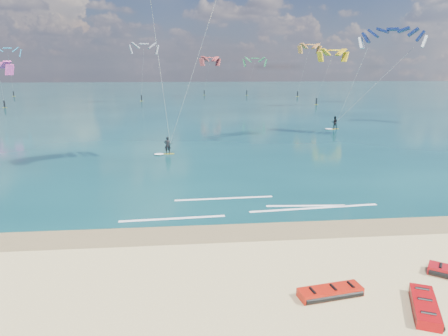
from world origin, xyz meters
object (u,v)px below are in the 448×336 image
at_px(kitesurfer_main, 175,59).
at_px(kitesurfer_far, 364,75).
at_px(packed_kite_left, 330,296).
at_px(packed_kite_right, 424,311).

distance_m(kitesurfer_main, kitesurfer_far, 26.17).
height_order(packed_kite_left, packed_kite_right, packed_kite_right).
bearing_deg(packed_kite_right, kitesurfer_far, 3.69).
bearing_deg(kitesurfer_main, packed_kite_right, -67.70).
bearing_deg(packed_kite_right, packed_kite_left, 91.89).
xyz_separation_m(packed_kite_left, kitesurfer_main, (-5.71, 21.77, 8.50)).
bearing_deg(packed_kite_left, kitesurfer_main, 95.36).
distance_m(packed_kite_left, packed_kite_right, 3.06).
distance_m(packed_kite_right, kitesurfer_far, 39.63).
xyz_separation_m(kitesurfer_main, kitesurfer_far, (22.33, 13.56, -1.53)).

